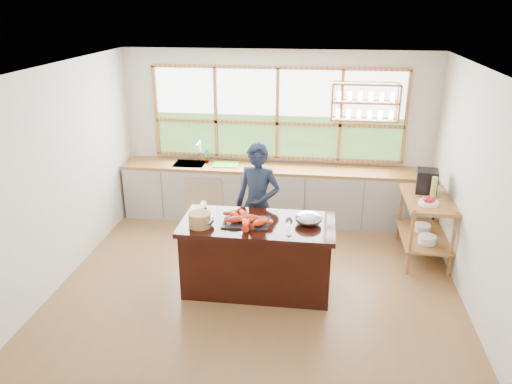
% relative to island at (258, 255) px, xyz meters
% --- Properties ---
extents(ground_plane, '(5.00, 5.00, 0.00)m').
position_rel_island_xyz_m(ground_plane, '(0.00, 0.20, -0.45)').
color(ground_plane, brown).
extents(room_shell, '(5.02, 4.52, 2.71)m').
position_rel_island_xyz_m(room_shell, '(0.02, 0.71, 1.30)').
color(room_shell, silver).
rests_on(room_shell, ground_plane).
extents(back_counter, '(4.90, 0.63, 0.90)m').
position_rel_island_xyz_m(back_counter, '(-0.02, 2.14, 0.00)').
color(back_counter, '#A7A59D').
rests_on(back_counter, ground_plane).
extents(right_shelf_unit, '(0.62, 1.10, 0.90)m').
position_rel_island_xyz_m(right_shelf_unit, '(2.19, 1.09, 0.15)').
color(right_shelf_unit, '#9D6029').
rests_on(right_shelf_unit, ground_plane).
extents(island, '(1.85, 0.90, 0.90)m').
position_rel_island_xyz_m(island, '(0.00, 0.00, 0.00)').
color(island, black).
rests_on(island, ground_plane).
extents(cook, '(0.70, 0.55, 1.70)m').
position_rel_island_xyz_m(cook, '(-0.08, 0.66, 0.40)').
color(cook, '#182235').
rests_on(cook, ground_plane).
extents(potted_plant, '(0.15, 0.13, 0.25)m').
position_rel_island_xyz_m(potted_plant, '(-1.13, 2.20, 0.57)').
color(potted_plant, slate).
rests_on(potted_plant, back_counter).
extents(cutting_board, '(0.41, 0.32, 0.01)m').
position_rel_island_xyz_m(cutting_board, '(-0.80, 2.14, 0.45)').
color(cutting_board, green).
rests_on(cutting_board, back_counter).
extents(espresso_machine, '(0.32, 0.34, 0.32)m').
position_rel_island_xyz_m(espresso_machine, '(2.19, 1.33, 0.60)').
color(espresso_machine, black).
rests_on(espresso_machine, right_shelf_unit).
extents(wine_bottle, '(0.09, 0.09, 0.30)m').
position_rel_island_xyz_m(wine_bottle, '(2.24, 1.09, 0.60)').
color(wine_bottle, '#A1BA54').
rests_on(wine_bottle, right_shelf_unit).
extents(fruit_bowl, '(0.25, 0.25, 0.11)m').
position_rel_island_xyz_m(fruit_bowl, '(2.14, 0.85, 0.49)').
color(fruit_bowl, white).
rests_on(fruit_bowl, right_shelf_unit).
extents(slate_board, '(0.56, 0.41, 0.02)m').
position_rel_island_xyz_m(slate_board, '(-0.13, -0.03, 0.45)').
color(slate_board, black).
rests_on(slate_board, island).
extents(lobster_pile, '(0.55, 0.48, 0.08)m').
position_rel_island_xyz_m(lobster_pile, '(-0.14, -0.05, 0.50)').
color(lobster_pile, red).
rests_on(lobster_pile, slate_board).
extents(mixing_bowl_left, '(0.31, 0.31, 0.15)m').
position_rel_island_xyz_m(mixing_bowl_left, '(-0.65, -0.16, 0.51)').
color(mixing_bowl_left, '#B4B6BB').
rests_on(mixing_bowl_left, island).
extents(mixing_bowl_right, '(0.33, 0.33, 0.16)m').
position_rel_island_xyz_m(mixing_bowl_right, '(0.61, 0.04, 0.52)').
color(mixing_bowl_right, '#B4B6BB').
rests_on(mixing_bowl_right, island).
extents(wine_glass, '(0.08, 0.08, 0.22)m').
position_rel_island_xyz_m(wine_glass, '(0.40, -0.30, 0.61)').
color(wine_glass, silver).
rests_on(wine_glass, island).
extents(wicker_basket, '(0.26, 0.26, 0.17)m').
position_rel_island_xyz_m(wicker_basket, '(-0.66, -0.20, 0.53)').
color(wicker_basket, '#AA7242').
rests_on(wicker_basket, island).
extents(parchment_roll, '(0.09, 0.30, 0.08)m').
position_rel_island_xyz_m(parchment_roll, '(-0.76, 0.25, 0.49)').
color(parchment_roll, white).
rests_on(parchment_roll, island).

